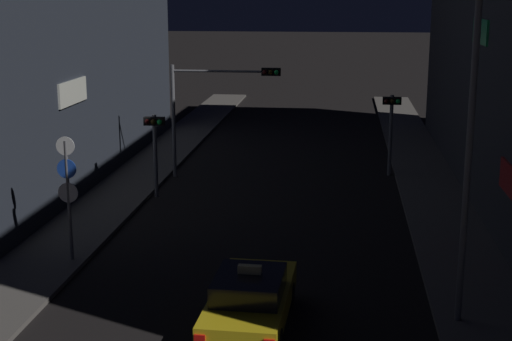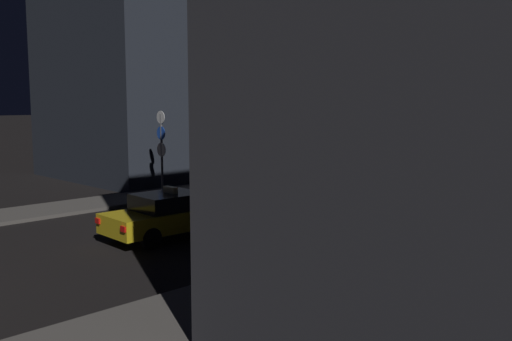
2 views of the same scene
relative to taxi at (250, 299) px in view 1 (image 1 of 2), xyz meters
The scene contains 8 objects.
sidewalk_left 16.26m from the taxi, 114.36° to the left, with size 2.57×52.42×0.13m, color #5B5651.
sidewalk_right 15.90m from the taxi, 68.78° to the left, with size 2.57×52.42×0.13m, color #5B5651.
taxi is the anchor object (origin of this frame).
traffic_light_overhead 15.34m from the taxi, 102.62° to the left, with size 4.71×0.42×4.91m.
traffic_light_left_kerb 12.61m from the taxi, 114.41° to the left, with size 0.80×0.42×3.29m.
traffic_light_right_kerb 16.71m from the taxi, 75.31° to the left, with size 0.80×0.42×3.58m.
sign_pole_left 7.14m from the taxi, 147.15° to the left, with size 0.60×0.10×3.73m.
street_lamp_near_block 7.06m from the taxi, ahead, with size 0.52×0.52×8.12m.
Camera 1 is at (2.54, -7.12, 7.89)m, focal length 52.33 mm.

